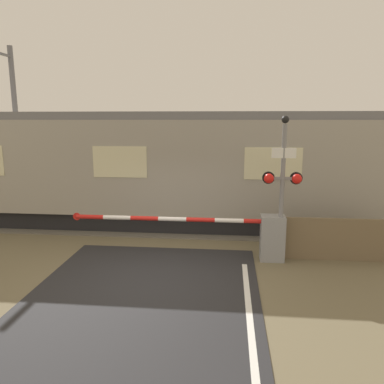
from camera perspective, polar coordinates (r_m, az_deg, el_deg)
The scene contains 7 objects.
ground_plane at distance 8.70m, azimuth -6.14°, elevation -12.96°, with size 80.00×80.00×0.00m, color #6B6047.
track_bed at distance 12.82m, azimuth -2.08°, elevation -4.82°, with size 36.00×3.20×0.13m.
train at distance 12.75m, azimuth -9.14°, elevation 3.66°, with size 16.38×2.74×3.75m.
crossing_barrier at distance 9.67m, azimuth 9.60°, elevation -6.41°, with size 5.50×0.44×1.16m.
signal_post at distance 9.33m, azimuth 13.62°, elevation 1.59°, with size 0.96×0.26×3.61m.
catenary_pole at distance 16.72m, azimuth -25.25°, elevation 9.25°, with size 0.20×1.90×6.31m.
roadside_fence at distance 10.16m, azimuth 21.03°, elevation -6.77°, with size 3.34×0.06×1.10m.
Camera 1 is at (1.69, -7.77, 3.54)m, focal length 35.00 mm.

